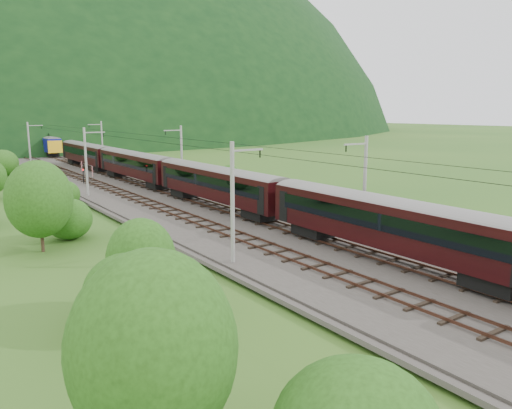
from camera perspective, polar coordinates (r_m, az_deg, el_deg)
ground at (r=37.16m, az=5.49°, el=-5.35°), size 600.00×600.00×0.00m
railbed at (r=44.93m, az=-2.80°, el=-2.28°), size 14.00×220.00×0.30m
track_left at (r=43.69m, az=-5.47°, el=-2.40°), size 2.40×220.00×0.27m
track_right at (r=46.17m, az=-0.29°, el=-1.63°), size 2.40×220.00×0.27m
catenary_left at (r=61.78m, az=-18.79°, el=4.82°), size 2.54×192.28×8.00m
catenary_right at (r=66.24m, az=-8.56°, el=5.63°), size 2.54×192.28×8.00m
overhead_wires at (r=43.89m, az=-2.89°, el=6.59°), size 4.83×198.00×0.03m
train at (r=60.54m, az=-9.70°, el=4.11°), size 2.88×138.88×5.00m
hazard_post_near at (r=79.74m, az=-18.19°, el=3.60°), size 0.17×0.17×1.59m
hazard_post_far at (r=87.33m, az=-19.29°, el=4.14°), size 0.18×0.18×1.66m
signal at (r=72.72m, az=-19.14°, el=3.20°), size 0.22×0.22×1.98m
vegetation_left at (r=42.54m, az=-22.58°, el=-0.26°), size 12.33×139.91×6.76m
vegetation_right at (r=42.55m, az=20.34°, el=-2.05°), size 5.83×94.55×2.89m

